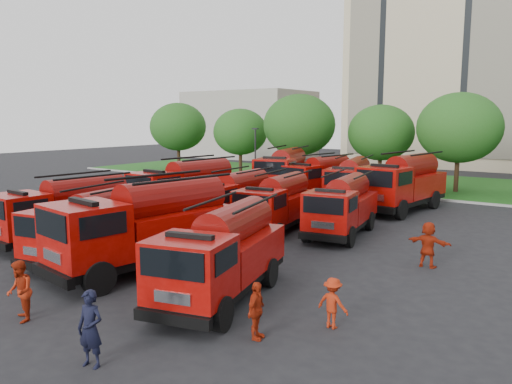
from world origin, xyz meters
TOP-DOWN VIEW (x-y plane):
  - ground at (0.00, 0.00)m, footprint 140.00×140.00m
  - lawn at (0.00, 26.00)m, footprint 70.00×16.00m
  - curb at (0.00, 17.90)m, footprint 70.00×0.30m
  - apartment_building at (2.00, 47.94)m, footprint 30.00×14.18m
  - side_building at (-30.00, 44.00)m, footprint 18.00×12.00m
  - tree_0 at (-24.00, 22.00)m, footprint 6.30×6.30m
  - tree_1 at (-16.00, 23.00)m, footprint 5.71×5.71m
  - tree_2 at (-8.00, 21.50)m, footprint 6.72×6.72m
  - tree_3 at (-1.00, 24.00)m, footprint 5.88×5.88m
  - tree_4 at (6.00, 22.50)m, footprint 6.55×6.55m
  - lamp_post_0 at (-10.00, 17.20)m, footprint 0.60×0.25m
  - fire_truck_0 at (-5.48, -5.12)m, footprint 2.91×6.99m
  - fire_truck_1 at (-1.86, -6.26)m, footprint 3.30×6.69m
  - fire_truck_2 at (1.12, -6.04)m, footprint 3.78×8.05m
  - fire_truck_3 at (5.55, -6.80)m, footprint 3.86×7.02m
  - fire_truck_4 at (-5.37, 3.21)m, footprint 3.13×7.63m
  - fire_truck_5 at (-1.36, 2.81)m, footprint 2.83×6.65m
  - fire_truck_6 at (1.62, 2.68)m, footprint 3.18×6.73m
  - fire_truck_7 at (4.80, 3.95)m, footprint 3.28×6.82m
  - fire_truck_8 at (-5.01, 14.12)m, footprint 4.64×8.27m
  - fire_truck_9 at (-1.71, 13.83)m, footprint 3.24×7.15m
  - fire_truck_10 at (1.32, 12.72)m, footprint 3.87×7.36m
  - fire_truck_11 at (5.08, 12.42)m, footprint 3.64×8.20m
  - firefighter_0 at (5.86, -12.24)m, footprint 0.79×0.65m
  - firefighter_1 at (1.86, -11.72)m, footprint 1.02×0.85m
  - firefighter_2 at (8.25, -8.71)m, footprint 0.72×1.03m
  - firefighter_3 at (9.62, -6.86)m, footprint 0.99×0.55m
  - firefighter_4 at (-4.11, -1.06)m, footprint 0.95×1.05m
  - firefighter_5 at (10.10, 0.69)m, footprint 1.77×0.83m

SIDE VIEW (x-z plane):
  - ground at x=0.00m, z-range 0.00..0.00m
  - firefighter_0 at x=5.86m, z-range -0.95..0.95m
  - firefighter_1 at x=1.86m, z-range -0.92..0.92m
  - firefighter_2 at x=8.25m, z-range -0.80..0.80m
  - firefighter_3 at x=9.62m, z-range -0.74..0.74m
  - firefighter_4 at x=-4.11m, z-range -0.90..0.90m
  - firefighter_5 at x=10.10m, z-range -0.93..0.93m
  - lawn at x=0.00m, z-range 0.00..0.12m
  - curb at x=0.00m, z-range 0.00..0.14m
  - fire_truck_1 at x=-1.86m, z-range 0.01..2.93m
  - fire_truck_5 at x=-1.36m, z-range 0.01..2.95m
  - fire_truck_6 at x=1.62m, z-range 0.01..2.96m
  - fire_truck_7 at x=4.80m, z-range 0.01..2.99m
  - fire_truck_3 at x=5.55m, z-range 0.01..3.05m
  - fire_truck_0 at x=-5.48m, z-range 0.01..3.12m
  - fire_truck_9 at x=-1.71m, z-range 0.01..3.15m
  - fire_truck_10 at x=1.32m, z-range 0.01..3.20m
  - fire_truck_4 at x=-5.37m, z-range 0.01..3.42m
  - fire_truck_2 at x=1.12m, z-range 0.01..3.54m
  - fire_truck_8 at x=-5.01m, z-range 0.01..3.58m
  - fire_truck_11 at x=5.08m, z-range 0.01..3.62m
  - lamp_post_0 at x=-10.00m, z-range 0.34..5.45m
  - tree_1 at x=-16.00m, z-range 1.06..8.04m
  - tree_3 at x=-1.00m, z-range 1.09..8.28m
  - side_building at x=-30.00m, z-range 0.00..10.00m
  - tree_0 at x=-24.00m, z-range 1.17..8.87m
  - tree_4 at x=6.00m, z-range 1.21..9.23m
  - tree_2 at x=-8.00m, z-range 1.25..9.46m
  - apartment_building at x=2.00m, z-range 0.00..25.00m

